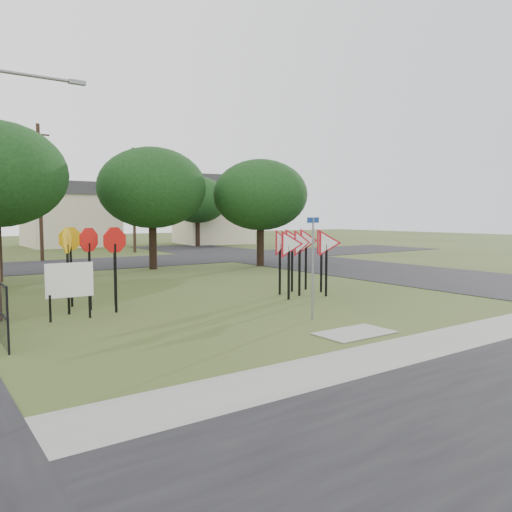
{
  "coord_description": "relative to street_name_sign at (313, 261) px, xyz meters",
  "views": [
    {
      "loc": [
        -9.29,
        -11.24,
        3.01
      ],
      "look_at": [
        0.68,
        3.0,
        1.6
      ],
      "focal_mm": 35.0,
      "sensor_mm": 36.0,
      "label": 1
    }
  ],
  "objects": [
    {
      "name": "far_pole_a",
      "position": [
        -2.27,
        24.45,
        2.9
      ],
      "size": [
        1.4,
        0.24,
        9.0
      ],
      "color": "#3D281C",
      "rests_on": "ground"
    },
    {
      "name": "tree_near_right",
      "position": [
        7.73,
        13.45,
        2.52
      ],
      "size": [
        5.6,
        5.6,
        6.33
      ],
      "color": "black",
      "rests_on": "ground"
    },
    {
      "name": "sidewalk",
      "position": [
        -0.27,
        -3.75,
        -1.69
      ],
      "size": [
        30.0,
        1.6,
        0.02
      ],
      "primitive_type": "cube",
      "color": "gray",
      "rests_on": "ground"
    },
    {
      "name": "stop_sign_cluster",
      "position": [
        -4.78,
        5.17,
        0.25
      ],
      "size": [
        2.33,
        1.99,
        2.66
      ],
      "color": "black",
      "rests_on": "ground"
    },
    {
      "name": "street_name_sign",
      "position": [
        0.0,
        0.0,
        0.0
      ],
      "size": [
        0.59,
        0.2,
        2.96
      ],
      "color": "gray",
      "rests_on": "ground"
    },
    {
      "name": "tree_near_mid",
      "position": [
        1.73,
        15.45,
        2.84
      ],
      "size": [
        6.0,
        6.0,
        6.8
      ],
      "color": "black",
      "rests_on": "ground"
    },
    {
      "name": "tree_far_right",
      "position": [
        13.73,
        32.45,
        2.84
      ],
      "size": [
        6.0,
        6.0,
        6.8
      ],
      "color": "black",
      "rests_on": "ground"
    },
    {
      "name": "info_board",
      "position": [
        -5.8,
        3.92,
        -0.6
      ],
      "size": [
        1.33,
        0.11,
        1.66
      ],
      "color": "black",
      "rests_on": "ground"
    },
    {
      "name": "ground",
      "position": [
        -0.27,
        0.45,
        -1.7
      ],
      "size": [
        140.0,
        140.0,
        0.0
      ],
      "primitive_type": "plane",
      "color": "#33451A"
    },
    {
      "name": "house_mid",
      "position": [
        3.73,
        40.45,
        1.45
      ],
      "size": [
        8.4,
        8.4,
        6.2
      ],
      "color": "beige",
      "rests_on": "ground"
    },
    {
      "name": "street_right",
      "position": [
        11.73,
        10.45,
        -1.69
      ],
      "size": [
        8.0,
        50.0,
        0.02
      ],
      "primitive_type": "cube",
      "color": "black",
      "rests_on": "ground"
    },
    {
      "name": "planting_strip",
      "position": [
        -0.27,
        -4.95,
        -1.69
      ],
      "size": [
        30.0,
        0.8,
        0.02
      ],
      "primitive_type": "cube",
      "color": "#33451A",
      "rests_on": "ground"
    },
    {
      "name": "house_right",
      "position": [
        17.73,
        36.45,
        1.95
      ],
      "size": [
        8.3,
        8.3,
        7.2
      ],
      "color": "beige",
      "rests_on": "ground"
    },
    {
      "name": "curb_pad",
      "position": [
        -0.27,
        -1.95,
        -1.69
      ],
      "size": [
        2.0,
        1.2,
        0.02
      ],
      "primitive_type": "cube",
      "color": "gray",
      "rests_on": "ground"
    },
    {
      "name": "far_pole_b",
      "position": [
        5.73,
        28.45,
        2.65
      ],
      "size": [
        1.4,
        0.24,
        8.5
      ],
      "color": "#3D281C",
      "rests_on": "ground"
    },
    {
      "name": "yield_sign_cluster",
      "position": [
        2.78,
        3.74,
        0.17
      ],
      "size": [
        3.25,
        2.11,
        2.56
      ],
      "color": "black",
      "rests_on": "ground"
    },
    {
      "name": "street_far",
      "position": [
        -0.27,
        20.45,
        -1.69
      ],
      "size": [
        60.0,
        8.0,
        0.02
      ],
      "primitive_type": "cube",
      "color": "black",
      "rests_on": "ground"
    }
  ]
}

